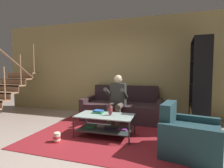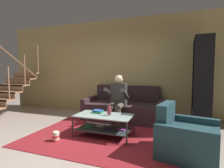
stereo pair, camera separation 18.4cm
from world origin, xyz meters
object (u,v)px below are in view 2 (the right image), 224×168
Objects in this scene: book_stack at (98,112)px; armchair at (186,139)px; couch at (124,109)px; vase at (109,110)px; bookshelf at (203,96)px; popcorn_tub at (56,136)px; coffee_table at (104,122)px; person_seated_center at (117,98)px.

armchair is at bearing -15.07° from book_stack.
couch is 2.16× the size of armchair.
armchair is (1.41, -0.35, -0.26)m from vase.
couch is at bearing 174.37° from bookshelf.
popcorn_tub is at bearing -146.93° from bookshelf.
couch reaches higher than coffee_table.
bookshelf reaches higher than person_seated_center.
book_stack is (-0.19, 0.12, 0.18)m from coffee_table.
bookshelf is 2.08× the size of armchair.
popcorn_tub is (-2.28, -0.22, -0.18)m from armchair.
bookshelf is at bearing 31.42° from coffee_table.
vase is 0.96× the size of book_stack.
person_seated_center is at bearing 142.71° from armchair.
couch is at bearing 131.07° from armchair.
person_seated_center reaches higher than couch.
person_seated_center is 0.60× the size of bookshelf.
person_seated_center is at bearing 96.17° from vase.
couch is at bearing 93.57° from vase.
couch is 1.04× the size of bookshelf.
book_stack is 0.23× the size of armchair.
person_seated_center is at bearing 87.81° from coffee_table.
couch is 1.86× the size of coffee_table.
vase is 1.48m from armchair.
bookshelf reaches higher than coffee_table.
armchair is 4.87× the size of popcorn_tub.
book_stack is at bearing -153.43° from bookshelf.
armchair is at bearing -105.34° from bookshelf.
bookshelf is (1.95, 1.19, 0.49)m from coffee_table.
vase is (0.09, -0.79, -0.14)m from person_seated_center.
coffee_table is 0.95m from popcorn_tub.
person_seated_center is 0.74m from book_stack.
vase is 1.13m from popcorn_tub.
vase reaches higher than coffee_table.
bookshelf is at bearing -5.63° from couch.
book_stack is (-0.30, 0.11, -0.07)m from vase.
coffee_table is (-0.03, -0.80, -0.39)m from person_seated_center.
couch reaches higher than popcorn_tub.
book_stack is at bearing 164.93° from armchair.
armchair is (1.50, -1.14, -0.40)m from person_seated_center.
book_stack is at bearing -99.82° from couch.
couch is 9.86× the size of vase.
couch is 1.38m from coffee_table.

